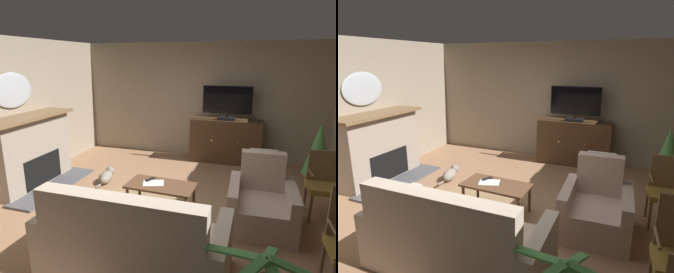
% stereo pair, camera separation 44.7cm
% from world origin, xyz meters
% --- Properties ---
extents(ground_plane, '(6.13, 6.35, 0.04)m').
position_xyz_m(ground_plane, '(0.00, 0.00, -0.02)').
color(ground_plane, '#936B4C').
extents(wall_back, '(6.13, 0.10, 2.59)m').
position_xyz_m(wall_back, '(0.00, 2.92, 1.30)').
color(wall_back, gray).
rests_on(wall_back, ground_plane).
extents(rug_central, '(2.00, 1.81, 0.01)m').
position_xyz_m(rug_central, '(-0.00, -0.11, 0.01)').
color(rug_central, '#8E704C').
rests_on(rug_central, ground_plane).
extents(fireplace, '(0.95, 1.78, 1.28)m').
position_xyz_m(fireplace, '(-2.49, 0.29, 0.61)').
color(fireplace, '#4C4C51').
rests_on(fireplace, ground_plane).
extents(wall_mirror_oval, '(0.06, 0.87, 0.60)m').
position_xyz_m(wall_mirror_oval, '(-2.73, 0.29, 1.70)').
color(wall_mirror_oval, '#B2B7BF').
extents(tv_cabinet, '(1.52, 0.45, 0.96)m').
position_xyz_m(tv_cabinet, '(0.65, 2.57, 0.46)').
color(tv_cabinet, black).
rests_on(tv_cabinet, ground_plane).
extents(television, '(1.03, 0.20, 0.73)m').
position_xyz_m(television, '(0.65, 2.52, 1.34)').
color(television, black).
rests_on(television, tv_cabinet).
extents(coffee_table, '(1.01, 0.55, 0.45)m').
position_xyz_m(coffee_table, '(0.02, 0.02, 0.39)').
color(coffee_table, brown).
rests_on(coffee_table, ground_plane).
extents(tv_remote, '(0.12, 0.17, 0.02)m').
position_xyz_m(tv_remote, '(-0.18, 0.12, 0.46)').
color(tv_remote, black).
rests_on(tv_remote, coffee_table).
extents(folded_newspaper, '(0.35, 0.30, 0.01)m').
position_xyz_m(folded_newspaper, '(-0.10, 0.03, 0.45)').
color(folded_newspaper, silver).
rests_on(folded_newspaper, coffee_table).
extents(sofa_floral, '(1.96, 0.92, 1.02)m').
position_xyz_m(sofa_floral, '(0.15, -1.28, 0.33)').
color(sofa_floral, '#C6B29E').
rests_on(sofa_floral, ground_plane).
extents(armchair_in_far_corner, '(0.89, 0.94, 0.98)m').
position_xyz_m(armchair_in_far_corner, '(1.43, 0.09, 0.31)').
color(armchair_in_far_corner, '#BC9E8E').
rests_on(armchair_in_far_corner, ground_plane).
extents(side_chair_far_end, '(0.48, 0.46, 0.94)m').
position_xyz_m(side_chair_far_end, '(2.26, 0.64, 0.51)').
color(side_chair_far_end, olive).
rests_on(side_chair_far_end, ground_plane).
extents(potted_plant_tall_palm_by_window, '(0.48, 0.48, 1.16)m').
position_xyz_m(potted_plant_tall_palm_by_window, '(2.35, 1.77, 0.62)').
color(potted_plant_tall_palm_by_window, '#99664C').
rests_on(potted_plant_tall_palm_by_window, ground_plane).
extents(cat, '(0.28, 0.76, 0.23)m').
position_xyz_m(cat, '(-1.31, 0.80, 0.11)').
color(cat, gray).
rests_on(cat, ground_plane).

